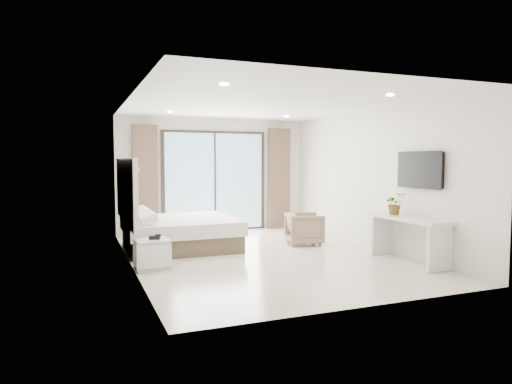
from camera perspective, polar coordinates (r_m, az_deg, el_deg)
ground at (r=8.27m, az=0.96°, el=-7.94°), size 6.20×6.20×0.00m
room_shell at (r=8.82m, az=-2.36°, el=3.16°), size 4.62×6.22×2.72m
bed at (r=9.01m, az=-9.59°, el=-5.03°), size 2.08×1.98×0.72m
nightstand at (r=7.41m, az=-12.84°, el=-7.59°), size 0.54×0.45×0.47m
phone at (r=7.37m, az=-12.53°, el=-5.56°), size 0.20×0.17×0.06m
console_desk at (r=8.04m, az=18.59°, el=-4.45°), size 0.48×1.55×0.77m
plant at (r=8.28m, az=16.98°, el=-1.68°), size 0.42×0.45×0.29m
armchair at (r=9.35m, az=6.09°, el=-4.39°), size 0.78×0.81×0.70m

